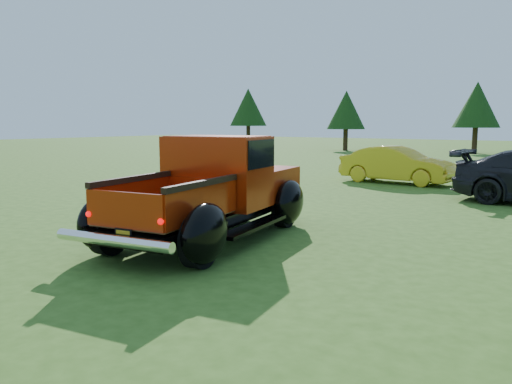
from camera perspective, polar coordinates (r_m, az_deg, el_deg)
ground at (r=8.52m, az=2.25°, el=-6.54°), size 120.00×120.00×0.00m
tree_far_west at (r=45.46m, az=-0.89°, el=9.65°), size 3.33×3.33×5.20m
tree_west at (r=39.55m, az=10.26°, el=9.19°), size 2.94×2.94×4.60m
tree_mid_left at (r=38.71m, az=23.92°, el=9.09°), size 3.20×3.20×5.00m
pickup_truck at (r=9.46m, az=-4.36°, el=0.41°), size 3.03×5.32×1.89m
show_car_red at (r=20.01m, az=-5.67°, el=3.45°), size 3.49×1.54×1.17m
show_car_yellow at (r=18.41m, az=15.82°, el=3.01°), size 4.03×1.65×1.30m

